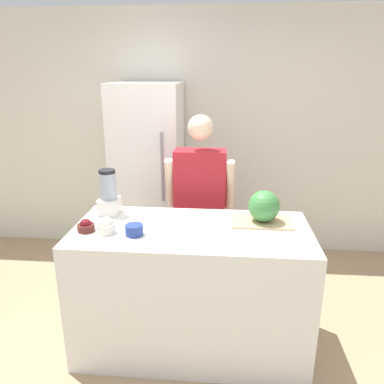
# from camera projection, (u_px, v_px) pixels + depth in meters

# --- Properties ---
(ground_plane) EXTENTS (14.00, 14.00, 0.00)m
(ground_plane) POSITION_uv_depth(u_px,v_px,m) (186.00, 381.00, 2.49)
(ground_plane) COLOR tan
(wall_back) EXTENTS (8.00, 0.06, 2.60)m
(wall_back) POSITION_uv_depth(u_px,v_px,m) (205.00, 136.00, 4.09)
(wall_back) COLOR silver
(wall_back) RESTS_ON ground_plane
(counter_island) EXTENTS (1.63, 0.77, 0.94)m
(counter_island) POSITION_uv_depth(u_px,v_px,m) (192.00, 288.00, 2.72)
(counter_island) COLOR white
(counter_island) RESTS_ON ground_plane
(refrigerator) EXTENTS (0.67, 0.71, 1.87)m
(refrigerator) POSITION_uv_depth(u_px,v_px,m) (149.00, 176.00, 3.87)
(refrigerator) COLOR white
(refrigerator) RESTS_ON ground_plane
(person) EXTENTS (0.58, 0.26, 1.64)m
(person) POSITION_uv_depth(u_px,v_px,m) (200.00, 207.00, 3.29)
(person) COLOR #333338
(person) RESTS_ON ground_plane
(cutting_board) EXTENTS (0.43, 0.28, 0.01)m
(cutting_board) POSITION_uv_depth(u_px,v_px,m) (261.00, 221.00, 2.67)
(cutting_board) COLOR tan
(cutting_board) RESTS_ON counter_island
(watermelon) EXTENTS (0.22, 0.22, 0.22)m
(watermelon) POSITION_uv_depth(u_px,v_px,m) (264.00, 206.00, 2.63)
(watermelon) COLOR #3D7F3D
(watermelon) RESTS_ON cutting_board
(bowl_cherries) EXTENTS (0.12, 0.12, 0.09)m
(bowl_cherries) POSITION_uv_depth(u_px,v_px,m) (86.00, 226.00, 2.52)
(bowl_cherries) COLOR #511E19
(bowl_cherries) RESTS_ON counter_island
(bowl_cream) EXTENTS (0.12, 0.12, 0.11)m
(bowl_cream) POSITION_uv_depth(u_px,v_px,m) (106.00, 226.00, 2.48)
(bowl_cream) COLOR beige
(bowl_cream) RESTS_ON counter_island
(bowl_small_blue) EXTENTS (0.12, 0.12, 0.07)m
(bowl_small_blue) POSITION_uv_depth(u_px,v_px,m) (134.00, 230.00, 2.45)
(bowl_small_blue) COLOR navy
(bowl_small_blue) RESTS_ON counter_island
(blender) EXTENTS (0.15, 0.15, 0.34)m
(blender) POSITION_uv_depth(u_px,v_px,m) (108.00, 194.00, 2.79)
(blender) COLOR silver
(blender) RESTS_ON counter_island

